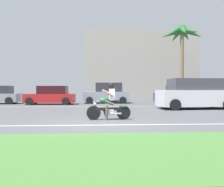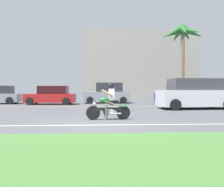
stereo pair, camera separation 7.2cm
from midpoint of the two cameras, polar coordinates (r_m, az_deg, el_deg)
ground at (r=12.09m, az=-3.44°, el=-4.86°), size 56.00×30.00×0.04m
grass_median at (r=5.08m, az=-3.23°, el=-12.83°), size 56.00×3.80×0.06m
lane_line_near at (r=8.81m, az=-3.39°, el=-6.98°), size 50.40×0.12×0.01m
lane_line_far at (r=17.49m, az=-3.49°, el=-2.90°), size 50.40×0.12×0.01m
motorcyclist at (r=10.22m, az=-0.85°, el=-2.35°), size 1.76×0.58×1.48m
suv_nearby at (r=16.34m, az=17.87°, el=-0.13°), size 4.67×2.30×1.83m
parked_car_1 at (r=20.42m, az=-13.50°, el=-0.47°), size 3.84×1.96×1.42m
parked_car_2 at (r=21.50m, az=-1.28°, el=-0.04°), size 3.73×2.01×1.70m
parked_car_3 at (r=21.62m, az=14.53°, el=-0.29°), size 3.91×2.02×1.50m
parked_car_4 at (r=25.52m, az=22.34°, el=-0.19°), size 4.38×2.06×1.42m
palm_tree_0 at (r=26.48m, az=15.12°, el=12.31°), size 4.24×4.27×7.50m
building_far at (r=30.56m, az=6.06°, el=6.08°), size 12.92×4.00×7.70m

